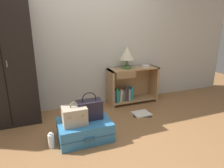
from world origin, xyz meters
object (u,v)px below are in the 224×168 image
object	(u,v)px
wardrobe	(5,61)
train_case	(74,115)
bowl	(146,66)
handbag	(89,109)
bottle	(51,141)
open_book_on_floor	(141,114)
suitcase_large	(85,129)
bookshelf	(130,86)
table_lamp	(127,54)

from	to	relation	value
wardrobe	train_case	size ratio (longest dim) A/B	6.43
wardrobe	bowl	bearing A→B (deg)	0.92
handbag	bottle	xyz separation A→B (m)	(-0.53, -0.10, -0.29)
bowl	handbag	size ratio (longest dim) A/B	0.39
open_book_on_floor	handbag	bearing A→B (deg)	-162.12
wardrobe	suitcase_large	size ratio (longest dim) A/B	2.80
train_case	open_book_on_floor	bearing A→B (deg)	18.10
wardrobe	bottle	bearing A→B (deg)	-62.10
train_case	open_book_on_floor	size ratio (longest dim) A/B	0.80
bookshelf	train_case	xyz separation A→B (m)	(-1.27, -0.96, 0.04)
suitcase_large	open_book_on_floor	bearing A→B (deg)	18.66
train_case	open_book_on_floor	distance (m)	1.32
handbag	suitcase_large	bearing A→B (deg)	-153.09
table_lamp	bowl	size ratio (longest dim) A/B	2.82
suitcase_large	open_book_on_floor	xyz separation A→B (m)	(1.08, 0.36, -0.12)
table_lamp	bowl	distance (m)	0.46
bookshelf	suitcase_large	world-z (taller)	bookshelf
train_case	bowl	bearing A→B (deg)	30.80
wardrobe	bowl	xyz separation A→B (m)	(2.36, 0.04, -0.26)
bookshelf	bottle	distance (m)	1.88
table_lamp	bowl	world-z (taller)	table_lamp
suitcase_large	open_book_on_floor	world-z (taller)	suitcase_large
bowl	handbag	world-z (taller)	bowl
suitcase_large	handbag	bearing A→B (deg)	26.91
suitcase_large	train_case	distance (m)	0.28
bookshelf	handbag	size ratio (longest dim) A/B	2.58
table_lamp	bookshelf	bearing A→B (deg)	3.37
suitcase_large	bookshelf	bearing A→B (deg)	39.32
wardrobe	train_case	bearing A→B (deg)	-48.23
bowl	suitcase_large	bearing A→B (deg)	-147.86
bookshelf	suitcase_large	bearing A→B (deg)	-140.68
train_case	handbag	bearing A→B (deg)	19.10
handbag	bottle	size ratio (longest dim) A/B	1.86
wardrobe	bookshelf	size ratio (longest dim) A/B	2.00
suitcase_large	train_case	bearing A→B (deg)	-166.77
handbag	bottle	bearing A→B (deg)	-168.98
bookshelf	train_case	distance (m)	1.59
bowl	train_case	xyz separation A→B (m)	(-1.56, -0.93, -0.33)
table_lamp	suitcase_large	world-z (taller)	table_lamp
bottle	bowl	bearing A→B (deg)	27.11
bowl	wardrobe	bearing A→B (deg)	-179.08
bookshelf	table_lamp	bearing A→B (deg)	-176.63
bookshelf	handbag	xyz separation A→B (m)	(-1.05, -0.89, 0.05)
bowl	open_book_on_floor	size ratio (longest dim) A/B	0.39
bookshelf	open_book_on_floor	world-z (taller)	bookshelf
bottle	suitcase_large	bearing A→B (deg)	7.50
bookshelf	suitcase_large	size ratio (longest dim) A/B	1.40
table_lamp	train_case	distance (m)	1.63
table_lamp	bottle	xyz separation A→B (m)	(-1.49, -0.99, -0.86)
bowl	handbag	xyz separation A→B (m)	(-1.35, -0.86, -0.32)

